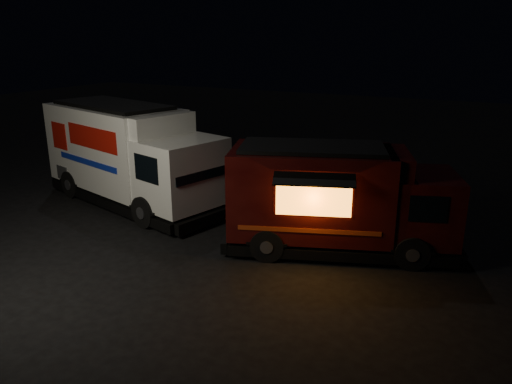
{
  "coord_description": "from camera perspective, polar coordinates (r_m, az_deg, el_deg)",
  "views": [
    {
      "loc": [
        7.34,
        -10.22,
        5.89
      ],
      "look_at": [
        1.02,
        2.0,
        1.55
      ],
      "focal_mm": 35.0,
      "sensor_mm": 36.0,
      "label": 1
    }
  ],
  "objects": [
    {
      "name": "ground",
      "position": [
        13.89,
        -7.63,
        -7.74
      ],
      "size": [
        80.0,
        80.0,
        0.0
      ],
      "primitive_type": "plane",
      "color": "black",
      "rests_on": "ground"
    },
    {
      "name": "white_truck",
      "position": [
        18.32,
        -13.89,
        4.04
      ],
      "size": [
        8.28,
        4.61,
        3.56
      ],
      "primitive_type": null,
      "rotation": [
        0.0,
        0.0,
        -0.26
      ],
      "color": "silver",
      "rests_on": "ground"
    },
    {
      "name": "red_truck",
      "position": [
        14.12,
        9.72,
        -0.81
      ],
      "size": [
        6.92,
        4.44,
        3.02
      ],
      "primitive_type": null,
      "rotation": [
        0.0,
        0.0,
        0.34
      ],
      "color": "#3B0C0A",
      "rests_on": "ground"
    }
  ]
}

